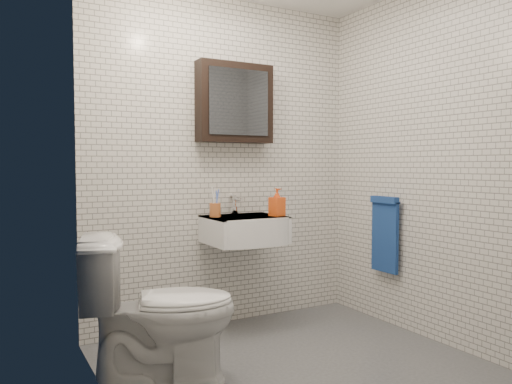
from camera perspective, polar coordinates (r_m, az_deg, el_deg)
ground at (r=3.23m, az=4.58°, el=-19.15°), size 2.20×2.00×0.01m
room_shell at (r=3.00m, az=4.70°, el=7.65°), size 2.22×2.02×2.51m
washbasin at (r=3.68m, az=-1.06°, el=-4.28°), size 0.55×0.50×0.20m
faucet at (r=3.84m, az=-2.43°, el=-1.56°), size 0.06×0.20×0.15m
mirror_cabinet at (r=3.85m, az=-2.43°, el=10.12°), size 0.60×0.15×0.60m
towel_rail at (r=3.95m, az=14.52°, el=-4.34°), size 0.09×0.30×0.58m
toothbrush_cup at (r=3.65m, az=-4.70°, el=-1.98°), size 0.10×0.10×0.22m
soap_bottle at (r=3.70m, az=2.41°, el=-1.17°), size 0.11×0.11×0.21m
toilet at (r=2.89m, az=-10.86°, el=-13.08°), size 0.92×0.67×0.85m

